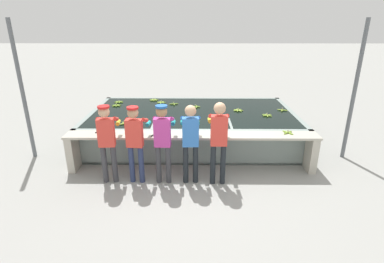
# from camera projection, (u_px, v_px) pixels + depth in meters

# --- Properties ---
(ground_plane) EXTENTS (80.00, 80.00, 0.00)m
(ground_plane) POSITION_uv_depth(u_px,v_px,m) (192.00, 174.00, 6.49)
(ground_plane) COLOR #999993
(ground_plane) RESTS_ON ground
(wash_tank) EXTENTS (5.44, 3.04, 0.85)m
(wash_tank) POSITION_uv_depth(u_px,v_px,m) (192.00, 126.00, 8.19)
(wash_tank) COLOR gray
(wash_tank) RESTS_ON ground
(work_ledge) EXTENTS (5.44, 0.45, 0.85)m
(work_ledge) POSITION_uv_depth(u_px,v_px,m) (192.00, 144.00, 6.48)
(work_ledge) COLOR #B7B2A3
(work_ledge) RESTS_ON ground
(worker_0) EXTENTS (0.44, 0.73, 1.62)m
(worker_0) POSITION_uv_depth(u_px,v_px,m) (107.00, 137.00, 5.90)
(worker_0) COLOR #38383D
(worker_0) RESTS_ON ground
(worker_1) EXTENTS (0.44, 0.73, 1.60)m
(worker_1) POSITION_uv_depth(u_px,v_px,m) (135.00, 137.00, 5.91)
(worker_1) COLOR navy
(worker_1) RESTS_ON ground
(worker_2) EXTENTS (0.42, 0.72, 1.64)m
(worker_2) POSITION_uv_depth(u_px,v_px,m) (163.00, 137.00, 5.88)
(worker_2) COLOR #38383D
(worker_2) RESTS_ON ground
(worker_3) EXTENTS (0.42, 0.72, 1.64)m
(worker_3) POSITION_uv_depth(u_px,v_px,m) (190.00, 137.00, 5.89)
(worker_3) COLOR #1E2328
(worker_3) RESTS_ON ground
(worker_4) EXTENTS (0.41, 0.72, 1.71)m
(worker_4) POSITION_uv_depth(u_px,v_px,m) (219.00, 136.00, 5.83)
(worker_4) COLOR #1E2328
(worker_4) RESTS_ON ground
(banana_bunch_floating_0) EXTENTS (0.28, 0.28, 0.08)m
(banana_bunch_floating_0) POSITION_uv_depth(u_px,v_px,m) (119.00, 102.00, 8.89)
(banana_bunch_floating_0) COLOR #7FAD33
(banana_bunch_floating_0) RESTS_ON wash_tank
(banana_bunch_floating_1) EXTENTS (0.28, 0.27, 0.08)m
(banana_bunch_floating_1) POSITION_uv_depth(u_px,v_px,m) (104.00, 109.00, 8.18)
(banana_bunch_floating_1) COLOR #7FAD33
(banana_bunch_floating_1) RESTS_ON wash_tank
(banana_bunch_floating_2) EXTENTS (0.25, 0.25, 0.08)m
(banana_bunch_floating_2) POSITION_uv_depth(u_px,v_px,m) (125.00, 123.00, 7.03)
(banana_bunch_floating_2) COLOR #9EC642
(banana_bunch_floating_2) RESTS_ON wash_tank
(banana_bunch_floating_3) EXTENTS (0.28, 0.28, 0.08)m
(banana_bunch_floating_3) POSITION_uv_depth(u_px,v_px,m) (154.00, 100.00, 9.12)
(banana_bunch_floating_3) COLOR #93BC3D
(banana_bunch_floating_3) RESTS_ON wash_tank
(banana_bunch_floating_4) EXTENTS (0.28, 0.28, 0.08)m
(banana_bunch_floating_4) POSITION_uv_depth(u_px,v_px,m) (174.00, 104.00, 8.69)
(banana_bunch_floating_4) COLOR #7FAD33
(banana_bunch_floating_4) RESTS_ON wash_tank
(banana_bunch_floating_5) EXTENTS (0.28, 0.28, 0.08)m
(banana_bunch_floating_5) POSITION_uv_depth(u_px,v_px,m) (221.00, 106.00, 8.48)
(banana_bunch_floating_5) COLOR #8CB738
(banana_bunch_floating_5) RESTS_ON wash_tank
(banana_bunch_floating_6) EXTENTS (0.27, 0.28, 0.08)m
(banana_bunch_floating_6) POSITION_uv_depth(u_px,v_px,m) (195.00, 107.00, 8.40)
(banana_bunch_floating_6) COLOR #7FAD33
(banana_bunch_floating_6) RESTS_ON wash_tank
(banana_bunch_floating_7) EXTENTS (0.28, 0.28, 0.08)m
(banana_bunch_floating_7) POSITION_uv_depth(u_px,v_px,m) (161.00, 102.00, 8.84)
(banana_bunch_floating_7) COLOR #93BC3D
(banana_bunch_floating_7) RESTS_ON wash_tank
(banana_bunch_floating_8) EXTENTS (0.28, 0.28, 0.08)m
(banana_bunch_floating_8) POSITION_uv_depth(u_px,v_px,m) (238.00, 110.00, 8.07)
(banana_bunch_floating_8) COLOR #9EC642
(banana_bunch_floating_8) RESTS_ON wash_tank
(banana_bunch_floating_9) EXTENTS (0.27, 0.28, 0.08)m
(banana_bunch_floating_9) POSITION_uv_depth(u_px,v_px,m) (267.00, 115.00, 7.64)
(banana_bunch_floating_9) COLOR #93BC3D
(banana_bunch_floating_9) RESTS_ON wash_tank
(banana_bunch_floating_10) EXTENTS (0.27, 0.27, 0.08)m
(banana_bunch_floating_10) POSITION_uv_depth(u_px,v_px,m) (282.00, 110.00, 8.09)
(banana_bunch_floating_10) COLOR #9EC642
(banana_bunch_floating_10) RESTS_ON wash_tank
(banana_bunch_floating_11) EXTENTS (0.28, 0.28, 0.08)m
(banana_bunch_floating_11) POSITION_uv_depth(u_px,v_px,m) (116.00, 105.00, 8.53)
(banana_bunch_floating_11) COLOR #7FAD33
(banana_bunch_floating_11) RESTS_ON wash_tank
(banana_bunch_ledge_0) EXTENTS (0.24, 0.24, 0.08)m
(banana_bunch_ledge_0) POSITION_uv_depth(u_px,v_px,m) (288.00, 132.00, 6.46)
(banana_bunch_ledge_0) COLOR #8CB738
(banana_bunch_ledge_0) RESTS_ON work_ledge
(knife_0) EXTENTS (0.35, 0.10, 0.02)m
(knife_0) POSITION_uv_depth(u_px,v_px,m) (101.00, 132.00, 6.50)
(knife_0) COLOR silver
(knife_0) RESTS_ON work_ledge
(knife_1) EXTENTS (0.20, 0.32, 0.02)m
(knife_1) POSITION_uv_depth(u_px,v_px,m) (155.00, 134.00, 6.38)
(knife_1) COLOR silver
(knife_1) RESTS_ON work_ledge
(support_post_left) EXTENTS (0.09, 0.09, 3.20)m
(support_post_left) POSITION_uv_depth(u_px,v_px,m) (23.00, 92.00, 6.82)
(support_post_left) COLOR slate
(support_post_left) RESTS_ON ground
(support_post_right) EXTENTS (0.09, 0.09, 3.20)m
(support_post_right) POSITION_uv_depth(u_px,v_px,m) (354.00, 93.00, 6.78)
(support_post_right) COLOR slate
(support_post_right) RESTS_ON ground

